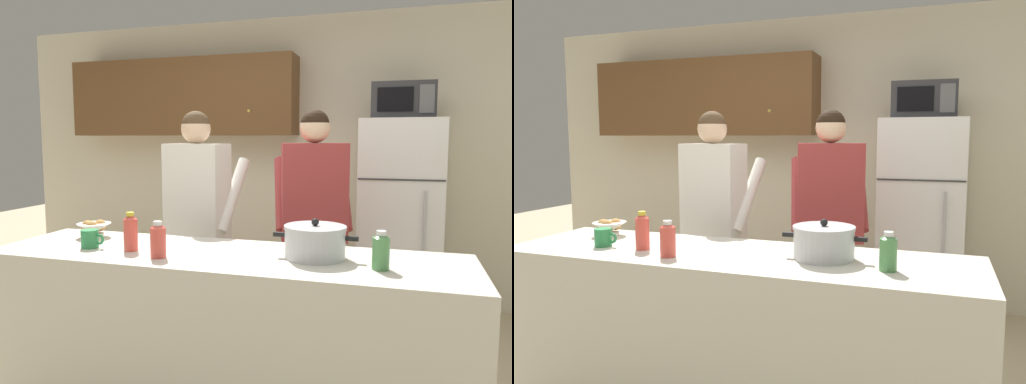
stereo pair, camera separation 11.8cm
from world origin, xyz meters
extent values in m
cube|color=beige|center=(0.00, 2.30, 1.30)|extent=(6.00, 0.12, 2.60)
cube|color=brown|center=(-1.20, 2.07, 1.88)|extent=(2.21, 0.34, 0.71)
sphere|color=gold|center=(-0.48, 1.90, 1.73)|extent=(0.03, 0.03, 0.03)
cube|color=beige|center=(0.00, 0.00, 0.46)|extent=(2.39, 0.68, 0.92)
cube|color=white|center=(0.83, 1.85, 0.82)|extent=(0.64, 0.64, 1.65)
cube|color=#333333|center=(0.83, 1.53, 1.18)|extent=(0.63, 0.01, 0.01)
cylinder|color=#B2B2B7|center=(1.00, 1.50, 0.74)|extent=(0.02, 0.02, 0.74)
cube|color=#2D2D30|center=(0.83, 1.83, 1.79)|extent=(0.48, 0.36, 0.28)
cube|color=black|center=(0.77, 1.65, 1.79)|extent=(0.26, 0.01, 0.18)
cube|color=#59595B|center=(1.00, 1.65, 1.79)|extent=(0.11, 0.01, 0.21)
cylinder|color=black|center=(-0.40, 0.74, 0.41)|extent=(0.11, 0.11, 0.81)
cylinder|color=black|center=(-0.55, 0.76, 0.41)|extent=(0.11, 0.11, 0.81)
cube|color=white|center=(-0.48, 0.75, 1.13)|extent=(0.45, 0.28, 0.64)
sphere|color=beige|center=(-0.48, 0.75, 1.55)|extent=(0.20, 0.20, 0.20)
sphere|color=#4C3823|center=(-0.48, 0.75, 1.58)|extent=(0.19, 0.19, 0.19)
cylinder|color=white|center=(-0.25, 0.83, 1.11)|extent=(0.15, 0.39, 0.49)
cylinder|color=white|center=(-0.66, 0.91, 1.11)|extent=(0.15, 0.39, 0.49)
cylinder|color=black|center=(0.36, 0.94, 0.41)|extent=(0.11, 0.11, 0.82)
cylinder|color=black|center=(0.22, 0.90, 0.41)|extent=(0.11, 0.11, 0.82)
cube|color=#993333|center=(0.29, 0.92, 1.14)|extent=(0.46, 0.32, 0.65)
sphere|color=beige|center=(0.29, 0.92, 1.56)|extent=(0.20, 0.20, 0.20)
sphere|color=black|center=(0.29, 0.92, 1.58)|extent=(0.19, 0.19, 0.19)
cylinder|color=#993333|center=(0.45, 1.09, 1.12)|extent=(0.19, 0.39, 0.50)
cylinder|color=#993333|center=(0.05, 0.97, 1.12)|extent=(0.19, 0.39, 0.50)
cylinder|color=silver|center=(0.45, 0.04, 0.99)|extent=(0.29, 0.29, 0.14)
cylinder|color=silver|center=(0.45, 0.04, 1.07)|extent=(0.30, 0.30, 0.02)
sphere|color=black|center=(0.45, 0.04, 1.09)|extent=(0.04, 0.04, 0.04)
cube|color=black|center=(0.28, 0.04, 1.03)|extent=(0.06, 0.02, 0.02)
cube|color=black|center=(0.62, 0.04, 1.03)|extent=(0.06, 0.02, 0.02)
cylinder|color=#2D8C4C|center=(-0.72, -0.08, 0.97)|extent=(0.09, 0.09, 0.10)
torus|color=#2D8C4C|center=(-0.66, -0.08, 0.97)|extent=(0.06, 0.01, 0.06)
cylinder|color=white|center=(-0.87, 0.16, 0.93)|extent=(0.11, 0.11, 0.02)
cone|color=white|center=(-0.87, 0.16, 0.97)|extent=(0.19, 0.19, 0.06)
sphere|color=tan|center=(-0.89, 0.14, 0.98)|extent=(0.07, 0.07, 0.07)
sphere|color=tan|center=(-0.84, 0.19, 0.98)|extent=(0.07, 0.07, 0.07)
sphere|color=tan|center=(-0.86, 0.13, 0.98)|extent=(0.07, 0.07, 0.07)
cylinder|color=#D84C3F|center=(-0.48, -0.08, 1.00)|extent=(0.07, 0.07, 0.16)
cone|color=#D84C3F|center=(-0.48, -0.08, 1.10)|extent=(0.07, 0.07, 0.02)
cylinder|color=gold|center=(-0.48, -0.08, 1.11)|extent=(0.04, 0.04, 0.02)
cylinder|color=#D84C3F|center=(-0.27, -0.17, 0.99)|extent=(0.08, 0.08, 0.15)
cone|color=#D84C3F|center=(-0.27, -0.17, 1.08)|extent=(0.08, 0.08, 0.02)
cylinder|color=white|center=(-0.27, -0.17, 1.09)|extent=(0.04, 0.04, 0.02)
cylinder|color=#4C8C4C|center=(0.76, -0.08, 0.99)|extent=(0.08, 0.08, 0.14)
cone|color=#4C8C4C|center=(0.76, -0.08, 1.07)|extent=(0.08, 0.08, 0.02)
cylinder|color=white|center=(0.76, -0.08, 1.08)|extent=(0.04, 0.04, 0.02)
camera|label=1|loc=(0.84, -2.21, 1.49)|focal=33.89mm
camera|label=2|loc=(0.95, -2.17, 1.49)|focal=33.89mm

